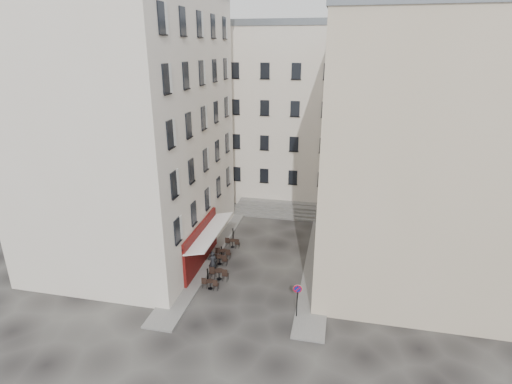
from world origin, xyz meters
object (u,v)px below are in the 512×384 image
(bistro_table_a, at_px, (210,284))
(bistro_table_b, at_px, (219,273))
(no_parking_sign, at_px, (297,295))
(pedestrian, at_px, (213,262))

(bistro_table_a, distance_m, bistro_table_b, 1.33)
(no_parking_sign, relative_size, bistro_table_b, 1.71)
(bistro_table_a, height_order, bistro_table_b, bistro_table_b)
(bistro_table_b, distance_m, pedestrian, 1.15)
(bistro_table_a, xyz_separation_m, pedestrian, (-0.50, 2.09, 0.48))
(no_parking_sign, xyz_separation_m, bistro_table_b, (-6.08, 3.21, -1.19))
(no_parking_sign, xyz_separation_m, bistro_table_a, (-6.33, 1.90, -1.26))
(bistro_table_b, height_order, pedestrian, pedestrian)
(bistro_table_a, bearing_deg, bistro_table_b, 79.32)
(bistro_table_b, bearing_deg, pedestrian, 133.58)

